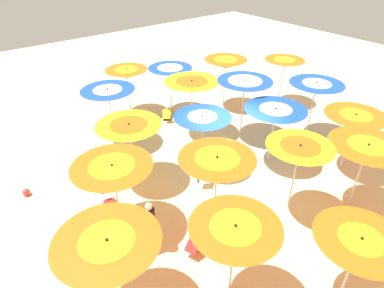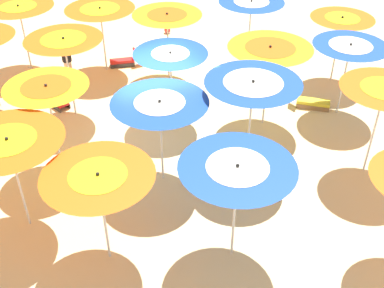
{
  "view_description": "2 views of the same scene",
  "coord_description": "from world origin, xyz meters",
  "px_view_note": "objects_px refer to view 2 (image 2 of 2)",
  "views": [
    {
      "loc": [
        -6.96,
        7.23,
        7.51
      ],
      "look_at": [
        0.93,
        0.95,
        1.04
      ],
      "focal_mm": 30.93,
      "sensor_mm": 36.0,
      "label": 1
    },
    {
      "loc": [
        -4.05,
        -10.34,
        7.93
      ],
      "look_at": [
        0.19,
        -1.84,
        0.91
      ],
      "focal_mm": 45.56,
      "sensor_mm": 36.0,
      "label": 2
    }
  ],
  "objects_px": {
    "beach_umbrella_3": "(237,173)",
    "beach_umbrella_7": "(160,109)",
    "beach_umbrella_2": "(99,183)",
    "beach_umbrella_18": "(251,7)",
    "beach_umbrella_13": "(270,53)",
    "beach_umbrella_16": "(100,13)",
    "beach_umbrella_17": "(167,20)",
    "beach_umbrella_8": "(253,90)",
    "beach_umbrella_19": "(341,24)",
    "beach_umbrella_11": "(64,45)",
    "beach_umbrella_15": "(19,11)",
    "beach_umbrella_14": "(350,50)",
    "beach_umbrella_12": "(171,59)",
    "beach_umbrella_6": "(47,92)",
    "beach_ball": "(167,30)",
    "lounger_1": "(125,60)",
    "lounger_3": "(151,111)",
    "lounger_4": "(55,98)",
    "lounger_5": "(311,101)",
    "beach_umbrella_9": "(383,96)",
    "beach_umbrella_1": "(9,147)",
    "beachgoer_0": "(67,58)"
  },
  "relations": [
    {
      "from": "beach_umbrella_3",
      "to": "beach_umbrella_7",
      "type": "distance_m",
      "value": 2.91
    },
    {
      "from": "beach_umbrella_15",
      "to": "lounger_4",
      "type": "bearing_deg",
      "value": -86.27
    },
    {
      "from": "beach_umbrella_8",
      "to": "beach_umbrella_19",
      "type": "height_order",
      "value": "beach_umbrella_8"
    },
    {
      "from": "beach_umbrella_16",
      "to": "beach_umbrella_17",
      "type": "distance_m",
      "value": 2.24
    },
    {
      "from": "beach_umbrella_9",
      "to": "beach_umbrella_11",
      "type": "xyz_separation_m",
      "value": [
        -5.87,
        5.87,
        0.04
      ]
    },
    {
      "from": "beach_umbrella_11",
      "to": "beach_umbrella_18",
      "type": "xyz_separation_m",
      "value": [
        6.11,
        0.2,
        -0.03
      ]
    },
    {
      "from": "beach_umbrella_13",
      "to": "lounger_1",
      "type": "bearing_deg",
      "value": 114.26
    },
    {
      "from": "lounger_4",
      "to": "lounger_5",
      "type": "xyz_separation_m",
      "value": [
        6.91,
        -3.61,
        -0.01
      ]
    },
    {
      "from": "beach_umbrella_1",
      "to": "beach_umbrella_11",
      "type": "bearing_deg",
      "value": 61.35
    },
    {
      "from": "beach_umbrella_12",
      "to": "lounger_3",
      "type": "distance_m",
      "value": 1.87
    },
    {
      "from": "beach_umbrella_13",
      "to": "beach_umbrella_18",
      "type": "xyz_separation_m",
      "value": [
        1.36,
        3.09,
        -0.02
      ]
    },
    {
      "from": "lounger_3",
      "to": "lounger_5",
      "type": "xyz_separation_m",
      "value": [
        4.53,
        -1.66,
        -0.0
      ]
    },
    {
      "from": "beach_umbrella_14",
      "to": "beach_umbrella_18",
      "type": "distance_m",
      "value": 3.75
    },
    {
      "from": "beach_umbrella_2",
      "to": "beach_umbrella_18",
      "type": "relative_size",
      "value": 0.93
    },
    {
      "from": "beach_umbrella_15",
      "to": "beach_umbrella_19",
      "type": "bearing_deg",
      "value": -31.1
    },
    {
      "from": "beach_umbrella_8",
      "to": "beach_umbrella_13",
      "type": "xyz_separation_m",
      "value": [
        1.51,
        1.54,
        -0.07
      ]
    },
    {
      "from": "beach_ball",
      "to": "beach_umbrella_19",
      "type": "bearing_deg",
      "value": -60.51
    },
    {
      "from": "beach_umbrella_15",
      "to": "beach_umbrella_18",
      "type": "relative_size",
      "value": 0.94
    },
    {
      "from": "beach_umbrella_6",
      "to": "beach_ball",
      "type": "relative_size",
      "value": 9.82
    },
    {
      "from": "beach_umbrella_2",
      "to": "beachgoer_0",
      "type": "relative_size",
      "value": 1.39
    },
    {
      "from": "beach_umbrella_9",
      "to": "beachgoer_0",
      "type": "height_order",
      "value": "beach_umbrella_9"
    },
    {
      "from": "beach_umbrella_14",
      "to": "beach_umbrella_8",
      "type": "bearing_deg",
      "value": -165.22
    },
    {
      "from": "beach_umbrella_9",
      "to": "beach_umbrella_18",
      "type": "distance_m",
      "value": 6.07
    },
    {
      "from": "beach_umbrella_16",
      "to": "beach_umbrella_19",
      "type": "height_order",
      "value": "beach_umbrella_16"
    },
    {
      "from": "beach_umbrella_16",
      "to": "beach_umbrella_19",
      "type": "xyz_separation_m",
      "value": [
        6.47,
        -4.01,
        -0.09
      ]
    },
    {
      "from": "beach_umbrella_13",
      "to": "beach_umbrella_18",
      "type": "distance_m",
      "value": 3.38
    },
    {
      "from": "lounger_4",
      "to": "lounger_3",
      "type": "bearing_deg",
      "value": 32.01
    },
    {
      "from": "beach_umbrella_15",
      "to": "lounger_3",
      "type": "relative_size",
      "value": 1.72
    },
    {
      "from": "beach_umbrella_2",
      "to": "beach_umbrella_12",
      "type": "height_order",
      "value": "beach_umbrella_2"
    },
    {
      "from": "lounger_5",
      "to": "beach_umbrella_15",
      "type": "bearing_deg",
      "value": 179.07
    },
    {
      "from": "beach_umbrella_8",
      "to": "lounger_3",
      "type": "relative_size",
      "value": 1.92
    },
    {
      "from": "beach_umbrella_6",
      "to": "beach_umbrella_18",
      "type": "relative_size",
      "value": 1.0
    },
    {
      "from": "beach_umbrella_8",
      "to": "beach_umbrella_9",
      "type": "xyz_separation_m",
      "value": [
        2.63,
        -1.43,
        -0.11
      ]
    },
    {
      "from": "beach_umbrella_11",
      "to": "beach_umbrella_15",
      "type": "xyz_separation_m",
      "value": [
        -0.58,
        3.55,
        -0.17
      ]
    },
    {
      "from": "lounger_4",
      "to": "beach_ball",
      "type": "bearing_deg",
      "value": 103.79
    },
    {
      "from": "beach_umbrella_8",
      "to": "beach_umbrella_19",
      "type": "xyz_separation_m",
      "value": [
        4.96,
        2.69,
        -0.33
      ]
    },
    {
      "from": "lounger_5",
      "to": "lounger_1",
      "type": "bearing_deg",
      "value": 169.78
    },
    {
      "from": "beach_umbrella_13",
      "to": "lounger_4",
      "type": "relative_size",
      "value": 1.93
    },
    {
      "from": "lounger_1",
      "to": "lounger_3",
      "type": "height_order",
      "value": "lounger_1"
    },
    {
      "from": "beach_umbrella_2",
      "to": "beach_umbrella_14",
      "type": "bearing_deg",
      "value": 15.87
    },
    {
      "from": "beach_umbrella_14",
      "to": "lounger_1",
      "type": "bearing_deg",
      "value": 129.07
    },
    {
      "from": "beach_umbrella_7",
      "to": "beach_umbrella_17",
      "type": "relative_size",
      "value": 1.0
    },
    {
      "from": "beach_umbrella_17",
      "to": "beach_ball",
      "type": "xyz_separation_m",
      "value": [
        1.44,
        3.35,
        -1.89
      ]
    },
    {
      "from": "beach_umbrella_13",
      "to": "beach_umbrella_16",
      "type": "relative_size",
      "value": 1.08
    },
    {
      "from": "beach_umbrella_8",
      "to": "lounger_5",
      "type": "xyz_separation_m",
      "value": [
        3.28,
        1.62,
        -2.08
      ]
    },
    {
      "from": "beach_umbrella_11",
      "to": "beach_umbrella_19",
      "type": "xyz_separation_m",
      "value": [
        8.2,
        -1.74,
        -0.27
      ]
    },
    {
      "from": "beach_umbrella_12",
      "to": "lounger_1",
      "type": "bearing_deg",
      "value": 90.67
    },
    {
      "from": "beach_umbrella_14",
      "to": "beach_umbrella_17",
      "type": "distance_m",
      "value": 5.57
    },
    {
      "from": "beach_umbrella_13",
      "to": "beach_umbrella_6",
      "type": "bearing_deg",
      "value": 174.06
    },
    {
      "from": "beach_umbrella_3",
      "to": "lounger_1",
      "type": "relative_size",
      "value": 1.95
    }
  ]
}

